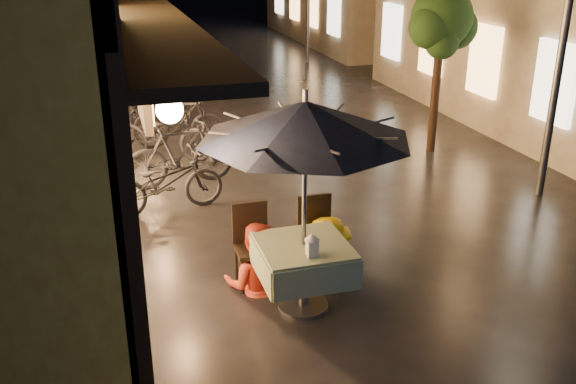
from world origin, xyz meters
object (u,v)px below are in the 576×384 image
object	(u,v)px
table_lantern	(312,244)
bicycle_0	(165,183)
person_yellow	(328,220)
streetlamp_near	(569,6)
person_orange	(255,225)
cafe_table	(304,260)
patio_umbrella	(305,120)

from	to	relation	value
table_lantern	bicycle_0	xyz separation A→B (m)	(-1.15, 3.39, -0.45)
table_lantern	person_yellow	world-z (taller)	person_yellow
streetlamp_near	person_orange	xyz separation A→B (m)	(-5.04, -1.53, -2.12)
streetlamp_near	bicycle_0	bearing A→B (deg)	170.28
table_lantern	person_orange	world-z (taller)	person_orange
person_orange	bicycle_0	bearing A→B (deg)	-55.18
streetlamp_near	person_orange	bearing A→B (deg)	-163.11
streetlamp_near	bicycle_0	distance (m)	6.37
streetlamp_near	person_yellow	bearing A→B (deg)	-159.31
streetlamp_near	table_lantern	distance (m)	5.59
streetlamp_near	cafe_table	xyz separation A→B (m)	(-4.64, -2.12, -2.33)
person_orange	person_yellow	xyz separation A→B (m)	(0.88, -0.04, -0.03)
streetlamp_near	bicycle_0	size ratio (longest dim) A/B	2.40
patio_umbrella	person_yellow	bearing A→B (deg)	48.80
cafe_table	bicycle_0	distance (m)	3.32
table_lantern	bicycle_0	distance (m)	3.61
bicycle_0	person_yellow	bearing A→B (deg)	-157.42
streetlamp_near	patio_umbrella	size ratio (longest dim) A/B	1.72
table_lantern	cafe_table	bearing A→B (deg)	90.00
cafe_table	bicycle_0	world-z (taller)	bicycle_0
table_lantern	bicycle_0	world-z (taller)	table_lantern
patio_umbrella	bicycle_0	world-z (taller)	patio_umbrella
cafe_table	table_lantern	xyz separation A→B (m)	(0.00, -0.28, 0.33)
patio_umbrella	person_orange	bearing A→B (deg)	124.24
bicycle_0	table_lantern	bearing A→B (deg)	-171.07
patio_umbrella	table_lantern	distance (m)	1.26
cafe_table	person_yellow	distance (m)	0.75
table_lantern	person_yellow	bearing A→B (deg)	59.92
bicycle_0	person_orange	bearing A→B (deg)	-173.23
person_orange	bicycle_0	size ratio (longest dim) A/B	0.90
streetlamp_near	bicycle_0	world-z (taller)	streetlamp_near
cafe_table	table_lantern	size ratio (longest dim) A/B	3.96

